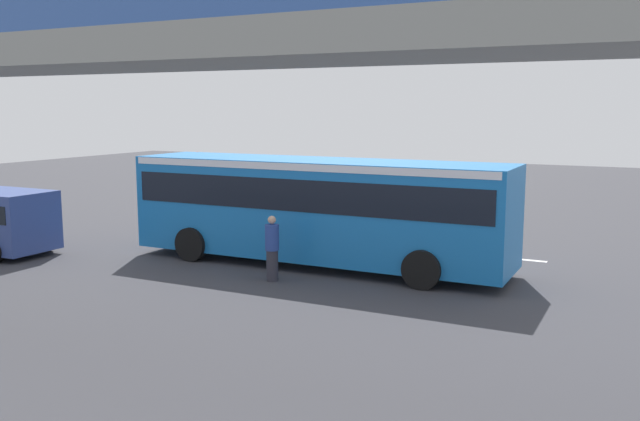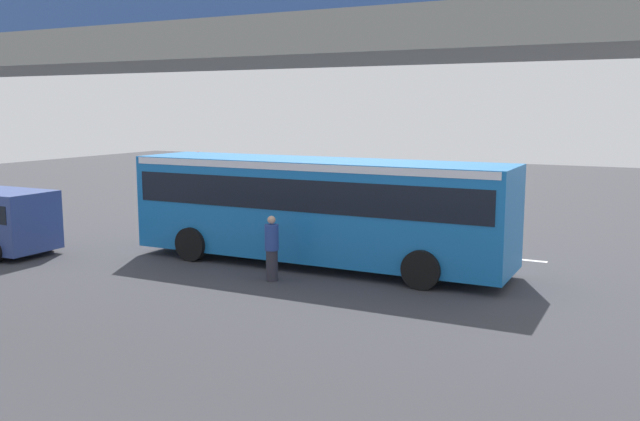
{
  "view_description": "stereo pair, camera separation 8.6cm",
  "coord_description": "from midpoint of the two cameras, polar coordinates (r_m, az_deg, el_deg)",
  "views": [
    {
      "loc": [
        -9.91,
        18.7,
        4.66
      ],
      "look_at": [
        -0.83,
        0.6,
        1.6
      ],
      "focal_mm": 38.29,
      "sensor_mm": 36.0,
      "label": 1
    },
    {
      "loc": [
        -9.98,
        18.66,
        4.66
      ],
      "look_at": [
        -0.83,
        0.6,
        1.6
      ],
      "focal_mm": 38.29,
      "sensor_mm": 36.0,
      "label": 2
    }
  ],
  "objects": [
    {
      "name": "ground",
      "position": [
        21.67,
        -1.36,
        -3.83
      ],
      "size": [
        80.0,
        80.0,
        0.0
      ],
      "primitive_type": "plane",
      "color": "#38383D"
    },
    {
      "name": "lane_dash_left",
      "position": [
        23.16,
        6.02,
        -3.06
      ],
      "size": [
        2.0,
        0.2,
        0.01
      ],
      "primitive_type": "cube",
      "color": "silver",
      "rests_on": "ground"
    },
    {
      "name": "city_bus",
      "position": [
        20.16,
        -0.38,
        0.68
      ],
      "size": [
        11.54,
        2.85,
        3.15
      ],
      "color": "#196BB7",
      "rests_on": "ground"
    },
    {
      "name": "pedestrian_overpass",
      "position": [
        13.16,
        -22.84,
        9.94
      ],
      "size": [
        28.01,
        2.6,
        6.89
      ],
      "color": "gray",
      "rests_on": "ground"
    },
    {
      "name": "pedestrian",
      "position": [
        18.48,
        -4.16,
        -3.21
      ],
      "size": [
        0.38,
        0.38,
        1.79
      ],
      "color": "#2D2D38",
      "rests_on": "ground"
    },
    {
      "name": "traffic_sign",
      "position": [
        29.47,
        -10.57,
        3.05
      ],
      "size": [
        0.08,
        0.6,
        2.8
      ],
      "color": "slate",
      "rests_on": "ground"
    },
    {
      "name": "lane_dash_right",
      "position": [
        26.97,
        -10.09,
        -1.49
      ],
      "size": [
        2.0,
        0.2,
        0.01
      ],
      "primitive_type": "cube",
      "color": "silver",
      "rests_on": "ground"
    },
    {
      "name": "lane_dash_leftmost",
      "position": [
        22.11,
        15.78,
        -3.9
      ],
      "size": [
        2.0,
        0.2,
        0.01
      ],
      "primitive_type": "cube",
      "color": "silver",
      "rests_on": "ground"
    },
    {
      "name": "lane_dash_centre",
      "position": [
        24.82,
        -2.66,
        -2.23
      ],
      "size": [
        2.0,
        0.2,
        0.01
      ],
      "primitive_type": "cube",
      "color": "silver",
      "rests_on": "ground"
    }
  ]
}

